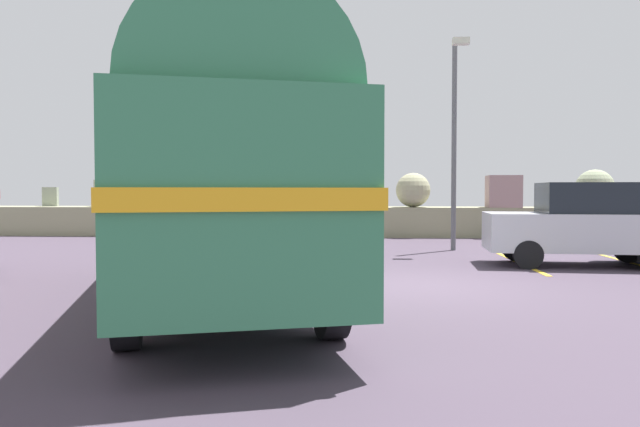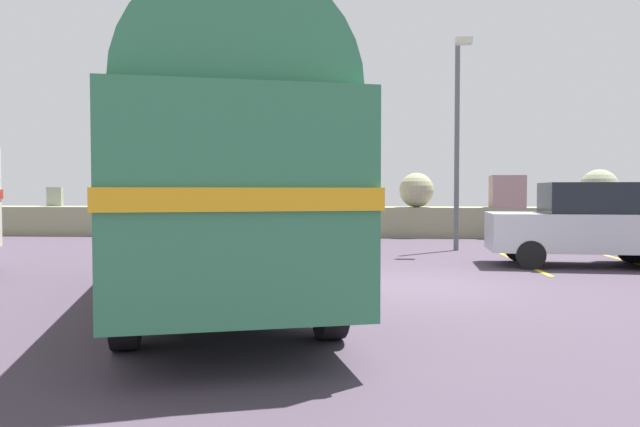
{
  "view_description": "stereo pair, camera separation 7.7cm",
  "coord_description": "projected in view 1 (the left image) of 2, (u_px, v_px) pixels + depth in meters",
  "views": [
    {
      "loc": [
        -0.94,
        -10.81,
        1.7
      ],
      "look_at": [
        -1.5,
        -2.11,
        1.37
      ],
      "focal_mm": 34.17,
      "sensor_mm": 36.0,
      "label": 1
    },
    {
      "loc": [
        -0.86,
        -10.8,
        1.7
      ],
      "look_at": [
        -1.5,
        -2.11,
        1.37
      ],
      "focal_mm": 34.17,
      "sensor_mm": 36.0,
      "label": 2
    }
  ],
  "objects": [
    {
      "name": "ground",
      "position": [
        412.0,
        286.0,
        10.78
      ],
      "size": [
        32.0,
        26.0,
        0.02
      ],
      "color": "#433846"
    },
    {
      "name": "breakwater",
      "position": [
        399.0,
        216.0,
        22.47
      ],
      "size": [
        31.36,
        2.25,
        2.48
      ],
      "color": "gray",
      "rests_on": "ground"
    },
    {
      "name": "vintage_coach",
      "position": [
        218.0,
        167.0,
        9.15
      ],
      "size": [
        4.75,
        8.91,
        3.7
      ],
      "rotation": [
        0.0,
        0.0,
        0.29
      ],
      "color": "black",
      "rests_on": "ground"
    },
    {
      "name": "parked_car_nearest",
      "position": [
        584.0,
        223.0,
        13.58
      ],
      "size": [
        4.22,
        2.0,
        1.86
      ],
      "rotation": [
        0.0,
        0.0,
        1.5
      ],
      "color": "black",
      "rests_on": "ground"
    },
    {
      "name": "lamp_post",
      "position": [
        455.0,
        134.0,
        16.95
      ],
      "size": [
        0.44,
        0.95,
        5.79
      ],
      "color": "#5B5B60",
      "rests_on": "ground"
    }
  ]
}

